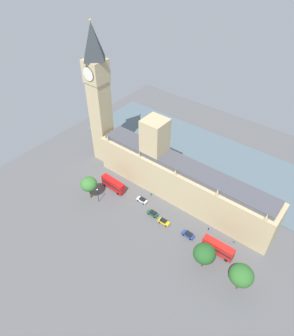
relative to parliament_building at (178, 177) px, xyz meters
name	(u,v)px	position (x,y,z in m)	size (l,w,h in m)	color
ground_plane	(177,199)	(1.99, 1.74, -8.94)	(141.93, 141.93, 0.00)	#565659
river_thames	(216,160)	(-28.24, 1.74, -8.81)	(36.39, 127.74, 0.25)	slate
parliament_building	(178,177)	(0.00, 0.00, 0.00)	(11.40, 71.93, 29.45)	tan
clock_tower	(99,96)	(-0.06, -38.82, 20.83)	(7.76, 7.76, 57.55)	tan
double_decker_bus_by_river_gate	(113,184)	(13.17, -21.45, -6.30)	(2.97, 10.59, 4.75)	red
car_white_midblock	(142,200)	(11.43, -8.12, -8.05)	(1.87, 4.23, 1.74)	silver
car_dark_green_trailing	(153,213)	(14.17, -0.90, -8.05)	(1.90, 4.12, 1.74)	#19472D
car_yellow_cab_corner	(164,222)	(14.85, 4.49, -8.05)	(2.01, 4.29, 1.74)	gold
car_blue_under_trees	(188,235)	(14.18, 14.32, -8.05)	(2.03, 4.46, 1.74)	navy
double_decker_bus_kerbside	(218,248)	(13.92, 25.18, -6.30)	(2.80, 10.54, 4.75)	red
pedestrian_far_end	(151,194)	(6.75, -7.46, -8.22)	(0.64, 0.67, 1.59)	#336B60
pedestrian_opposite_hall	(209,228)	(7.48, 18.40, -8.24)	(0.64, 0.65, 1.56)	navy
pedestrian_leading	(234,242)	(6.98, 27.81, -8.24)	(0.60, 0.51, 1.56)	#336B60
plane_tree_near_tower	(241,275)	(21.14, 35.57, -1.83)	(6.99, 6.99, 10.11)	brown
plane_tree_slot_10	(204,254)	(21.12, 23.76, -2.29)	(6.81, 6.81, 9.57)	brown
plane_tree_slot_11	(89,184)	(22.00, -25.04, -1.84)	(6.26, 6.26, 9.79)	brown
street_lamp_slot_12	(98,193)	(21.68, -21.11, -4.32)	(0.56, 0.56, 6.66)	black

